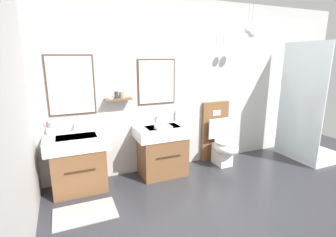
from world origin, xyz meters
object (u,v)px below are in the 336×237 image
(shower_tray, at_px, (308,135))
(folded_hand_towel, at_px, (163,128))
(soap_dispenser, at_px, (177,116))
(toilet, at_px, (220,141))
(vanity_sink_right, at_px, (162,149))
(vanity_sink_left, at_px, (78,161))
(toothbrush_cup, at_px, (49,130))

(shower_tray, bearing_deg, folded_hand_towel, 174.74)
(soap_dispenser, height_order, folded_hand_towel, soap_dispenser)
(toilet, distance_m, shower_tray, 1.57)
(vanity_sink_right, xyz_separation_m, shower_tray, (2.54, -0.39, 0.02))
(vanity_sink_left, bearing_deg, vanity_sink_right, 0.00)
(vanity_sink_left, relative_size, folded_hand_towel, 3.57)
(soap_dispenser, bearing_deg, vanity_sink_right, -150.44)
(soap_dispenser, distance_m, shower_tray, 2.33)
(toilet, distance_m, soap_dispenser, 0.85)
(toothbrush_cup, xyz_separation_m, shower_tray, (4.03, -0.56, -0.39))
(toothbrush_cup, xyz_separation_m, folded_hand_towel, (1.45, -0.32, -0.04))
(shower_tray, bearing_deg, soap_dispenser, 165.54)
(vanity_sink_left, bearing_deg, toilet, 0.31)
(folded_hand_towel, relative_size, shower_tray, 0.11)
(soap_dispenser, distance_m, folded_hand_towel, 0.50)
(vanity_sink_right, bearing_deg, toothbrush_cup, 173.36)
(soap_dispenser, xyz_separation_m, shower_tray, (2.22, -0.57, -0.41))
(toilet, height_order, folded_hand_towel, toilet)
(soap_dispenser, height_order, shower_tray, shower_tray)
(vanity_sink_right, relative_size, folded_hand_towel, 3.57)
(soap_dispenser, bearing_deg, folded_hand_towel, -137.28)
(toilet, distance_m, toothbrush_cup, 2.55)
(folded_hand_towel, bearing_deg, vanity_sink_right, 75.24)
(vanity_sink_left, relative_size, toilet, 0.79)
(vanity_sink_left, distance_m, toothbrush_cup, 0.54)
(vanity_sink_left, xyz_separation_m, toilet, (2.20, 0.01, -0.02))
(vanity_sink_left, xyz_separation_m, folded_hand_towel, (1.13, -0.15, 0.37))
(vanity_sink_right, height_order, folded_hand_towel, folded_hand_towel)
(folded_hand_towel, bearing_deg, shower_tray, -5.26)
(folded_hand_towel, bearing_deg, toilet, 8.76)
(toilet, height_order, toothbrush_cup, toilet)
(toothbrush_cup, bearing_deg, soap_dispenser, 0.31)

